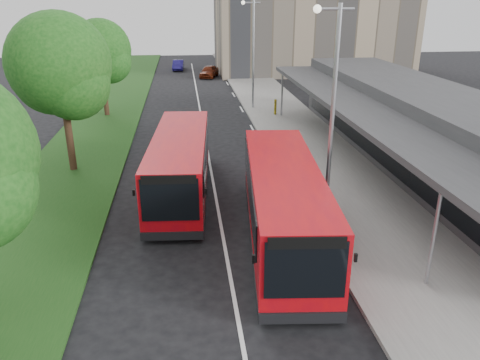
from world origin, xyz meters
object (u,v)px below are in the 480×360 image
at_px(lamp_post_near, 331,103).
at_px(lamp_post_far, 252,48).
at_px(litter_bin, 294,141).
at_px(bollard, 275,107).
at_px(tree_mid, 60,71).
at_px(bus_second, 180,165).
at_px(car_far, 178,65).
at_px(bus_main, 284,204).
at_px(tree_far, 101,54).
at_px(car_near, 209,71).

height_order(lamp_post_near, lamp_post_far, same).
relative_size(lamp_post_far, litter_bin, 8.93).
bearing_deg(bollard, lamp_post_near, -94.57).
height_order(tree_mid, bus_second, tree_mid).
distance_m(lamp_post_near, car_far, 42.89).
distance_m(bus_main, car_far, 43.98).
bearing_deg(tree_mid, bollard, 39.47).
height_order(lamp_post_near, litter_bin, lamp_post_near).
bearing_deg(car_far, tree_far, -99.33).
bearing_deg(car_near, litter_bin, -65.33).
height_order(bus_second, car_far, bus_second).
height_order(bus_main, bus_second, bus_main).
xyz_separation_m(lamp_post_far, bus_second, (-5.62, -16.67, -3.33)).
xyz_separation_m(tree_far, car_near, (8.70, 17.18, -3.86)).
distance_m(lamp_post_near, bollard, 17.87).
height_order(bus_second, litter_bin, bus_second).
bearing_deg(litter_bin, bollard, 86.14).
relative_size(bus_main, car_near, 2.65).
bearing_deg(lamp_post_far, lamp_post_near, -90.00).
relative_size(lamp_post_near, bus_main, 0.79).
height_order(bollard, car_far, bollard).
bearing_deg(tree_far, litter_bin, -40.58).
bearing_deg(bus_main, car_near, 96.23).
xyz_separation_m(bus_main, car_far, (-3.87, 43.80, -0.86)).
xyz_separation_m(tree_mid, bus_second, (5.51, -3.72, -3.67)).
height_order(bus_main, bollard, bus_main).
xyz_separation_m(tree_far, lamp_post_far, (11.13, 0.95, 0.20)).
bearing_deg(bus_second, lamp_post_near, -26.38).
height_order(car_near, car_far, car_near).
bearing_deg(tree_far, lamp_post_near, -59.71).
height_order(tree_far, car_far, tree_far).
height_order(bus_main, car_near, bus_main).
xyz_separation_m(tree_mid, car_near, (8.70, 29.18, -4.40)).
bearing_deg(bus_second, lamp_post_far, 75.66).
bearing_deg(tree_far, bus_second, -70.69).
relative_size(tree_mid, bollard, 6.96).
relative_size(litter_bin, car_far, 0.25).
height_order(bus_main, car_far, bus_main).
xyz_separation_m(tree_mid, lamp_post_far, (11.13, 12.95, -0.33)).
relative_size(tree_far, car_near, 1.83).
relative_size(tree_mid, bus_second, 0.81).
bearing_deg(bus_second, car_near, 88.76).
bearing_deg(bus_main, car_far, 100.59).
relative_size(bus_main, litter_bin, 11.35).
distance_m(bus_main, litter_bin, 10.75).
bearing_deg(litter_bin, lamp_post_far, 94.16).
distance_m(tree_mid, car_far, 35.90).
bearing_deg(car_near, tree_mid, -88.67).
xyz_separation_m(tree_mid, bus_main, (9.16, -8.57, -3.60)).
bearing_deg(tree_mid, bus_main, -43.11).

